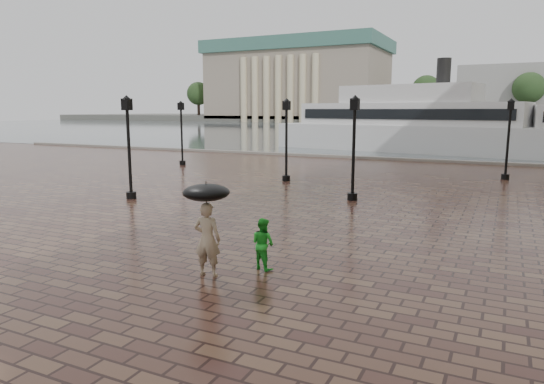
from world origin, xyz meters
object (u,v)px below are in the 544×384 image
Objects in this scene: child_pedestrian at (263,244)px; adult_pedestrian at (207,239)px; ferry_near at (408,124)px; street_lamps at (290,140)px.

adult_pedestrian is at bearing 64.31° from child_pedestrian.
street_lamps is at bearing -84.26° from ferry_near.
ferry_near is at bearing -67.50° from child_pedestrian.
child_pedestrian is at bearing -143.91° from adult_pedestrian.
child_pedestrian is 37.50m from ferry_near.
street_lamps is 0.81× the size of ferry_near.
ferry_near is at bearing 85.45° from street_lamps.
ferry_near is (1.88, 23.62, 0.23)m from street_lamps.
adult_pedestrian is 1.38× the size of child_pedestrian.
adult_pedestrian is 38.44m from ferry_near.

